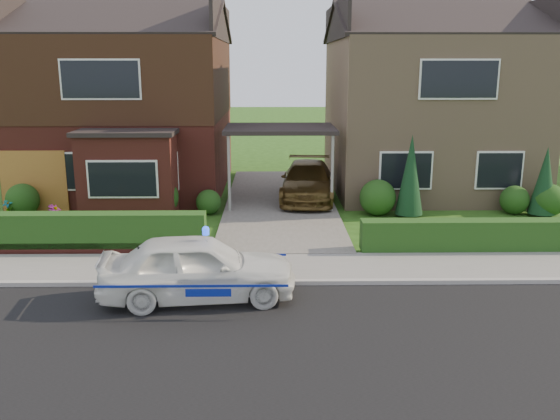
{
  "coord_description": "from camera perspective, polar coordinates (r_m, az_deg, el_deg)",
  "views": [
    {
      "loc": [
        -0.31,
        -9.6,
        4.9
      ],
      "look_at": [
        -0.11,
        3.5,
        1.65
      ],
      "focal_mm": 38.0,
      "sensor_mm": 36.0,
      "label": 1
    }
  ],
  "objects": [
    {
      "name": "ground",
      "position": [
        10.78,
        0.91,
        -13.1
      ],
      "size": [
        120.0,
        120.0,
        0.0
      ],
      "primitive_type": "plane",
      "color": "#244813",
      "rests_on": "ground"
    },
    {
      "name": "road",
      "position": [
        10.78,
        0.91,
        -13.1
      ],
      "size": [
        60.0,
        6.0,
        0.02
      ],
      "primitive_type": "cube",
      "color": "black",
      "rests_on": "ground"
    },
    {
      "name": "kerb",
      "position": [
        13.54,
        0.52,
        -7.01
      ],
      "size": [
        60.0,
        0.16,
        0.12
      ],
      "primitive_type": "cube",
      "color": "#9E9993",
      "rests_on": "ground"
    },
    {
      "name": "sidewalk",
      "position": [
        14.53,
        0.42,
        -5.56
      ],
      "size": [
        60.0,
        2.0,
        0.1
      ],
      "primitive_type": "cube",
      "color": "slate",
      "rests_on": "ground"
    },
    {
      "name": "driveway",
      "position": [
        21.16,
        0.0,
        0.7
      ],
      "size": [
        3.8,
        12.0,
        0.12
      ],
      "primitive_type": "cube",
      "color": "#666059",
      "rests_on": "ground"
    },
    {
      "name": "house_left",
      "position": [
        24.15,
        -14.22,
        10.93
      ],
      "size": [
        7.5,
        9.53,
        7.25
      ],
      "color": "maroon",
      "rests_on": "ground"
    },
    {
      "name": "house_right",
      "position": [
        24.4,
        13.89,
        10.62
      ],
      "size": [
        7.5,
        8.06,
        7.25
      ],
      "color": "tan",
      "rests_on": "ground"
    },
    {
      "name": "carport_link",
      "position": [
        20.68,
        0.01,
        7.7
      ],
      "size": [
        3.8,
        3.0,
        2.77
      ],
      "color": "black",
      "rests_on": "ground"
    },
    {
      "name": "garage_door",
      "position": [
        21.45,
        -22.58,
        2.51
      ],
      "size": [
        2.2,
        0.1,
        2.1
      ],
      "primitive_type": "cube",
      "color": "brown",
      "rests_on": "ground"
    },
    {
      "name": "dwarf_wall",
      "position": [
        16.56,
        -20.22,
        -3.51
      ],
      "size": [
        7.7,
        0.25,
        0.36
      ],
      "primitive_type": "cube",
      "color": "maroon",
      "rests_on": "ground"
    },
    {
      "name": "hedge_left",
      "position": [
        16.75,
        -20.0,
        -3.95
      ],
      "size": [
        7.5,
        0.55,
        0.9
      ],
      "primitive_type": "cube",
      "color": "#133E14",
      "rests_on": "ground"
    },
    {
      "name": "hedge_right",
      "position": [
        16.87,
        20.46,
        -3.86
      ],
      "size": [
        7.5,
        0.55,
        0.8
      ],
      "primitive_type": "cube",
      "color": "#133E14",
      "rests_on": "ground"
    },
    {
      "name": "shrub_left_far",
      "position": [
        21.23,
        -23.53,
        0.9
      ],
      "size": [
        1.08,
        1.08,
        1.08
      ],
      "primitive_type": "sphere",
      "color": "#133E14",
      "rests_on": "ground"
    },
    {
      "name": "shrub_left_mid",
      "position": [
        19.71,
        -11.63,
        1.22
      ],
      "size": [
        1.32,
        1.32,
        1.32
      ],
      "primitive_type": "sphere",
      "color": "#133E14",
      "rests_on": "ground"
    },
    {
      "name": "shrub_left_near",
      "position": [
        19.82,
        -6.89,
        0.76
      ],
      "size": [
        0.84,
        0.84,
        0.84
      ],
      "primitive_type": "sphere",
      "color": "#133E14",
      "rests_on": "ground"
    },
    {
      "name": "shrub_right_near",
      "position": [
        19.79,
        9.38,
        1.19
      ],
      "size": [
        1.2,
        1.2,
        1.2
      ],
      "primitive_type": "sphere",
      "color": "#133E14",
      "rests_on": "ground"
    },
    {
      "name": "shrub_right_mid",
      "position": [
        21.21,
        21.64,
        0.91
      ],
      "size": [
        0.96,
        0.96,
        0.96
      ],
      "primitive_type": "sphere",
      "color": "#133E14",
      "rests_on": "ground"
    },
    {
      "name": "shrub_right_far",
      "position": [
        21.34,
        24.44,
        0.87
      ],
      "size": [
        1.08,
        1.08,
        1.08
      ],
      "primitive_type": "sphere",
      "color": "#133E14",
      "rests_on": "ground"
    },
    {
      "name": "conifer_a",
      "position": [
        19.66,
        12.44,
        3.05
      ],
      "size": [
        0.9,
        0.9,
        2.6
      ],
      "primitive_type": "cone",
      "color": "black",
      "rests_on": "ground"
    },
    {
      "name": "conifer_b",
      "position": [
        21.15,
        24.1,
        2.35
      ],
      "size": [
        0.9,
        0.9,
        2.2
      ],
      "primitive_type": "cone",
      "color": "black",
      "rests_on": "ground"
    },
    {
      "name": "police_car",
      "position": [
        12.67,
        -7.91,
        -5.56
      ],
      "size": [
        3.78,
        4.26,
        1.57
      ],
      "rotation": [
        0.0,
        0.0,
        1.68
      ],
      "color": "white",
      "rests_on": "ground"
    },
    {
      "name": "driveway_car",
      "position": [
        21.37,
        2.68,
        2.8
      ],
      "size": [
        2.23,
        4.7,
        1.32
      ],
      "primitive_type": "imported",
      "rotation": [
        0.0,
        0.0,
        -0.09
      ],
      "color": "brown",
      "rests_on": "driveway"
    },
    {
      "name": "potted_plant_a",
      "position": [
        20.93,
        -24.66,
        0.05
      ],
      "size": [
        0.41,
        0.33,
        0.68
      ],
      "primitive_type": "imported",
      "rotation": [
        0.0,
        0.0,
        -0.28
      ],
      "color": "gray",
      "rests_on": "ground"
    },
    {
      "name": "potted_plant_b",
      "position": [
        17.12,
        -19.26,
        -2.22
      ],
      "size": [
        0.52,
        0.5,
        0.74
      ],
      "primitive_type": "imported",
      "rotation": [
        0.0,
        0.0,
        0.93
      ],
      "color": "gray",
      "rests_on": "ground"
    },
    {
      "name": "potted_plant_c",
      "position": [
        18.94,
        -20.85,
        -0.76
      ],
      "size": [
        0.55,
        0.55,
        0.79
      ],
      "primitive_type": "imported",
      "rotation": [
        0.0,
        0.0,
        1.27
      ],
      "color": "gray",
      "rests_on": "ground"
    }
  ]
}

